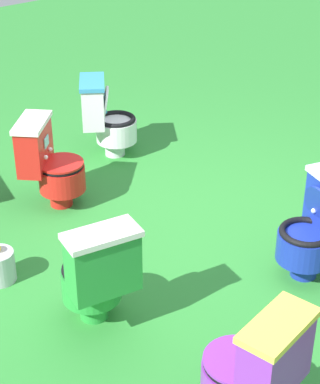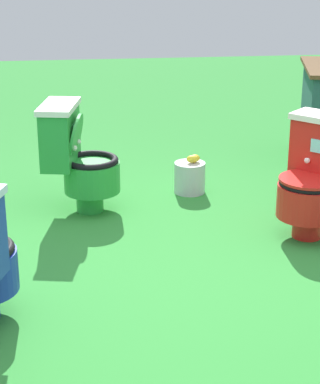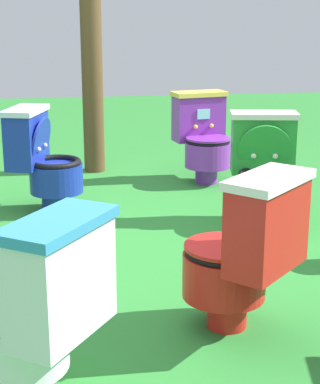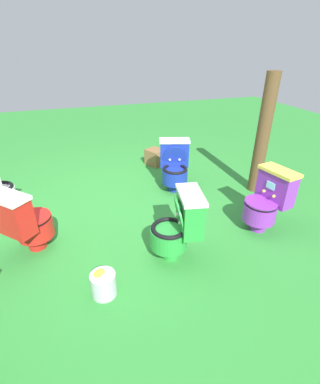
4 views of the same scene
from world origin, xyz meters
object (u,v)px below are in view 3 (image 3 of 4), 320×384
at_px(toilet_red, 243,252).
at_px(wooden_post, 92,77).
at_px(toilet_white, 36,312).
at_px(toilet_blue, 43,159).
at_px(toilet_purple, 204,137).
at_px(toilet_green, 264,168).

height_order(toilet_red, wooden_post, wooden_post).
distance_m(toilet_white, toilet_blue, 2.39).
xyz_separation_m(toilet_blue, toilet_purple, (-0.63, 1.28, -0.00)).
bearing_deg(toilet_red, toilet_blue, 70.13).
height_order(toilet_red, toilet_green, same).
bearing_deg(wooden_post, toilet_white, -6.59).
xyz_separation_m(toilet_white, toilet_red, (-0.45, 0.86, -0.00)).
height_order(toilet_red, toilet_purple, same).
bearing_deg(toilet_red, toilet_purple, 36.75).
relative_size(toilet_white, wooden_post, 0.44).
bearing_deg(toilet_white, toilet_blue, 35.10).
height_order(toilet_white, toilet_purple, same).
relative_size(toilet_blue, toilet_purple, 1.00).
bearing_deg(toilet_blue, toilet_green, 87.45).
distance_m(toilet_red, wooden_post, 3.12).
bearing_deg(toilet_blue, toilet_purple, 133.15).
height_order(toilet_blue, toilet_green, same).
distance_m(toilet_green, wooden_post, 1.97).
height_order(toilet_blue, toilet_purple, same).
bearing_deg(wooden_post, toilet_purple, 60.43).
bearing_deg(toilet_green, toilet_blue, -8.73).
distance_m(toilet_green, toilet_purple, 1.15).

